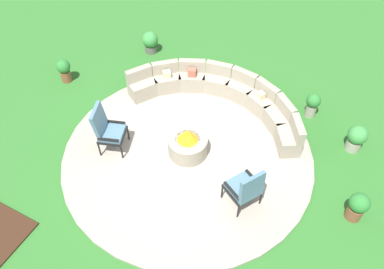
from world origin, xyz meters
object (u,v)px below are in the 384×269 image
at_px(curved_stone_bench, 221,95).
at_px(lounge_chair_front_left, 107,129).
at_px(potted_plant_3, 313,104).
at_px(potted_plant_0, 150,42).
at_px(lounge_chair_front_right, 246,188).
at_px(potted_plant_4, 358,206).
at_px(fire_pit, 188,144).
at_px(potted_plant_1, 357,137).
at_px(potted_plant_2, 64,70).

bearing_deg(curved_stone_bench, lounge_chair_front_left, -123.38).
bearing_deg(potted_plant_3, potted_plant_0, 174.59).
bearing_deg(lounge_chair_front_right, potted_plant_4, -39.77).
distance_m(curved_stone_bench, potted_plant_3, 2.19).
distance_m(lounge_chair_front_left, lounge_chair_front_right, 3.20).
distance_m(lounge_chair_front_left, potted_plant_4, 5.24).
bearing_deg(potted_plant_3, curved_stone_bench, -161.06).
distance_m(fire_pit, potted_plant_0, 4.04).
distance_m(fire_pit, potted_plant_3, 3.22).
distance_m(potted_plant_1, potted_plant_4, 1.81).
bearing_deg(fire_pit, potted_plant_0, 133.36).
height_order(potted_plant_2, potted_plant_4, potted_plant_4).
bearing_deg(potted_plant_0, fire_pit, -46.64).
height_order(lounge_chair_front_right, potted_plant_4, lounge_chair_front_right).
relative_size(fire_pit, potted_plant_4, 1.28).
xyz_separation_m(fire_pit, lounge_chair_front_left, (-1.61, -0.65, 0.31)).
xyz_separation_m(curved_stone_bench, potted_plant_1, (3.22, 0.10, 0.01)).
xyz_separation_m(potted_plant_0, potted_plant_4, (6.35, -2.85, 0.03)).
distance_m(curved_stone_bench, potted_plant_2, 4.19).
height_order(lounge_chair_front_right, potted_plant_2, lounge_chair_front_right).
xyz_separation_m(potted_plant_0, potted_plant_1, (5.98, -1.07, 0.02)).
relative_size(lounge_chair_front_left, lounge_chair_front_right, 1.12).
height_order(potted_plant_0, potted_plant_1, potted_plant_1).
xyz_separation_m(potted_plant_3, potted_plant_4, (1.52, -2.39, 0.00)).
height_order(lounge_chair_front_right, potted_plant_1, lounge_chair_front_right).
bearing_deg(potted_plant_0, potted_plant_3, -5.41).
bearing_deg(lounge_chair_front_right, lounge_chair_front_left, 119.43).
xyz_separation_m(fire_pit, potted_plant_4, (3.58, 0.09, 0.03)).
bearing_deg(potted_plant_0, potted_plant_4, -24.14).
height_order(curved_stone_bench, potted_plant_0, curved_stone_bench).
bearing_deg(potted_plant_2, potted_plant_4, -5.05).
xyz_separation_m(fire_pit, potted_plant_3, (2.06, 2.48, 0.03)).
distance_m(lounge_chair_front_right, potted_plant_3, 3.18).
height_order(curved_stone_bench, potted_plant_2, curved_stone_bench).
bearing_deg(potted_plant_0, potted_plant_1, -10.15).
distance_m(potted_plant_0, potted_plant_2, 2.53).
height_order(potted_plant_0, potted_plant_2, potted_plant_2).
xyz_separation_m(potted_plant_2, potted_plant_3, (6.13, 1.71, 0.01)).
relative_size(lounge_chair_front_right, potted_plant_3, 1.60).
distance_m(fire_pit, lounge_chair_front_left, 1.76).
xyz_separation_m(fire_pit, lounge_chair_front_right, (1.59, -0.66, 0.26)).
bearing_deg(lounge_chair_front_right, potted_plant_1, -3.04).
bearing_deg(potted_plant_3, lounge_chair_front_left, -139.48).
distance_m(lounge_chair_front_left, potted_plant_2, 2.86).
xyz_separation_m(fire_pit, potted_plant_0, (-2.77, 2.94, 0.01)).
height_order(curved_stone_bench, lounge_chair_front_right, lounge_chair_front_right).
relative_size(potted_plant_2, potted_plant_3, 1.01).
height_order(potted_plant_1, potted_plant_3, potted_plant_1).
relative_size(potted_plant_1, potted_plant_3, 1.03).
relative_size(lounge_chair_front_left, potted_plant_3, 1.79).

